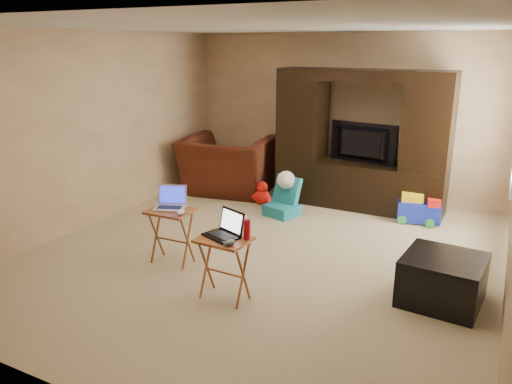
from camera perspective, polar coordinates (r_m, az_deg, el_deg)
The scene contains 19 objects.
floor at distance 5.80m, azimuth 0.91°, elevation -7.08°, with size 5.50×5.50×0.00m, color tan.
ceiling at distance 5.32m, azimuth 1.04°, elevation 18.42°, with size 5.50×5.50×0.00m, color silver.
wall_back at distance 7.95m, azimuth 9.89°, elevation 8.55°, with size 5.00×5.00×0.00m, color tan.
wall_front at distance 3.28m, azimuth -20.88°, elevation -3.81°, with size 5.00×5.00×0.00m, color tan.
wall_left at distance 6.89m, azimuth -18.16°, elevation 6.75°, with size 5.50×5.50×0.00m, color tan.
entertainment_center at distance 7.36m, azimuth 11.93°, elevation 5.79°, with size 2.43×0.61×1.99m, color black.
television at distance 7.32m, azimuth 11.82°, elevation 5.42°, with size 1.01×0.13×0.58m, color black.
recliner at distance 8.07m, azimuth -3.27°, elevation 3.07°, with size 1.37×1.20×0.89m, color #481A0F.
child_rocker at distance 6.98m, azimuth 3.02°, elevation -0.55°, with size 0.41×0.47×0.55m, color teal, non-canonical shape.
plush_toy at distance 7.47m, azimuth 0.69°, elevation -0.10°, with size 0.33×0.27×0.36m, color red, non-canonical shape.
push_toy at distance 7.07m, azimuth 18.13°, elevation -1.71°, with size 0.56×0.40×0.42m, color #182AC0, non-canonical shape.
ottoman at distance 5.02m, azimuth 20.52°, elevation -9.36°, with size 0.70×0.70×0.45m, color black.
tray_table_left at distance 5.55m, azimuth -9.62°, elevation -5.04°, with size 0.47×0.38×0.61m, color brown.
tray_table_right at distance 4.74m, azimuth -3.64°, elevation -8.75°, with size 0.47×0.38×0.61m, color #A55828.
laptop_left at distance 5.45m, azimuth -9.90°, elevation -0.72°, with size 0.32×0.27×0.24m, color #BABABF.
laptop_right at distance 4.61m, azimuth -4.04°, elevation -3.76°, with size 0.32×0.27×0.24m, color black.
mouse_left at distance 5.28m, azimuth -8.58°, elevation -2.32°, with size 0.08×0.12×0.05m, color silver.
mouse_right at distance 4.45m, azimuth -3.06°, elevation -5.81°, with size 0.08×0.12×0.05m, color #3D3D42.
water_bottle at distance 4.55m, azimuth -1.04°, elevation -4.32°, with size 0.06×0.06×0.19m, color red.
Camera 1 is at (2.35, -4.77, 2.33)m, focal length 35.00 mm.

